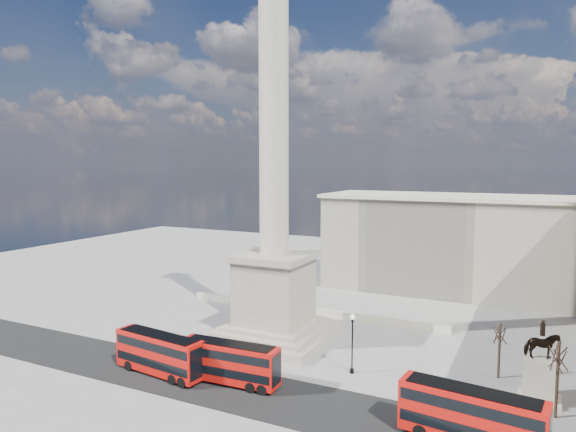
% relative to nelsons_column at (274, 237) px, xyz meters
% --- Properties ---
extents(ground, '(180.00, 180.00, 0.00)m').
position_rel_nelsons_column_xyz_m(ground, '(0.00, -5.00, -12.92)').
color(ground, gray).
rests_on(ground, ground).
extents(asphalt_road, '(120.00, 9.00, 0.01)m').
position_rel_nelsons_column_xyz_m(asphalt_road, '(5.00, -15.00, -12.91)').
color(asphalt_road, black).
rests_on(asphalt_road, ground).
extents(nelsons_column, '(14.00, 14.00, 49.85)m').
position_rel_nelsons_column_xyz_m(nelsons_column, '(0.00, 0.00, 0.00)').
color(nelsons_column, '#A99E8D').
rests_on(nelsons_column, ground).
extents(balustrade_wall, '(40.00, 0.60, 1.10)m').
position_rel_nelsons_column_xyz_m(balustrade_wall, '(0.00, 11.00, -12.37)').
color(balustrade_wall, beige).
rests_on(balustrade_wall, ground).
extents(building_northeast, '(51.00, 17.00, 16.60)m').
position_rel_nelsons_column_xyz_m(building_northeast, '(20.00, 35.00, -4.59)').
color(building_northeast, beige).
rests_on(building_northeast, ground).
extents(red_bus_a, '(10.85, 3.63, 4.31)m').
position_rel_nelsons_column_xyz_m(red_bus_a, '(-5.28, -15.54, -10.65)').
color(red_bus_a, red).
rests_on(red_bus_a, ground).
extents(red_bus_b, '(10.44, 2.92, 4.19)m').
position_rel_nelsons_column_xyz_m(red_bus_b, '(2.49, -14.17, -10.72)').
color(red_bus_b, red).
rests_on(red_bus_b, ground).
extents(red_bus_c, '(11.25, 3.72, 4.48)m').
position_rel_nelsons_column_xyz_m(red_bus_c, '(25.54, -15.32, -10.57)').
color(red_bus_c, red).
rests_on(red_bus_c, ground).
extents(victorian_lamp, '(0.54, 0.54, 6.33)m').
position_rel_nelsons_column_xyz_m(victorian_lamp, '(12.57, -6.33, -9.19)').
color(victorian_lamp, black).
rests_on(victorian_lamp, ground).
extents(equestrian_statue, '(3.68, 2.76, 7.74)m').
position_rel_nelsons_column_xyz_m(equestrian_statue, '(30.28, -4.69, -10.25)').
color(equestrian_statue, beige).
rests_on(equestrian_statue, ground).
extents(bare_tree_near, '(1.63, 1.63, 7.12)m').
position_rel_nelsons_column_xyz_m(bare_tree_near, '(31.55, -7.51, -7.31)').
color(bare_tree_near, '#332319').
rests_on(bare_tree_near, ground).
extents(bare_tree_mid, '(1.58, 1.58, 6.01)m').
position_rel_nelsons_column_xyz_m(bare_tree_mid, '(26.46, -0.73, -8.18)').
color(bare_tree_mid, '#332319').
rests_on(bare_tree_mid, ground).
extents(pedestrian_walking, '(0.71, 0.47, 1.93)m').
position_rel_nelsons_column_xyz_m(pedestrian_walking, '(19.45, -8.62, -11.95)').
color(pedestrian_walking, black).
rests_on(pedestrian_walking, ground).
extents(pedestrian_standing, '(1.00, 0.82, 1.91)m').
position_rel_nelsons_column_xyz_m(pedestrian_standing, '(26.20, -11.50, -11.96)').
color(pedestrian_standing, black).
rests_on(pedestrian_standing, ground).
extents(pedestrian_crossing, '(0.99, 0.97, 1.67)m').
position_rel_nelsons_column_xyz_m(pedestrian_crossing, '(18.79, -7.75, -12.08)').
color(pedestrian_crossing, black).
rests_on(pedestrian_crossing, ground).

